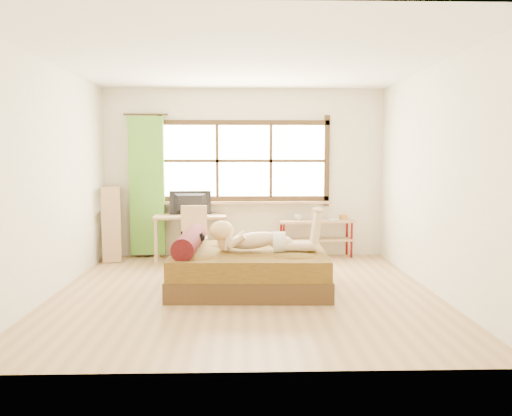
{
  "coord_description": "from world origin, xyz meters",
  "views": [
    {
      "loc": [
        -0.03,
        -5.85,
        1.61
      ],
      "look_at": [
        0.14,
        0.2,
        0.99
      ],
      "focal_mm": 35.0,
      "sensor_mm": 36.0,
      "label": 1
    }
  ],
  "objects_px": {
    "kitten": "(191,240)",
    "bookshelf": "(111,223)",
    "chair": "(194,232)",
    "woman": "(262,228)",
    "pipe_shelf": "(317,230)",
    "desk": "(190,221)",
    "bed": "(246,268)"
  },
  "relations": [
    {
      "from": "kitten",
      "to": "bookshelf",
      "type": "bearing_deg",
      "value": 132.7
    },
    {
      "from": "chair",
      "to": "bookshelf",
      "type": "relative_size",
      "value": 0.77
    },
    {
      "from": "woman",
      "to": "pipe_shelf",
      "type": "height_order",
      "value": "woman"
    },
    {
      "from": "kitten",
      "to": "chair",
      "type": "distance_m",
      "value": 1.3
    },
    {
      "from": "pipe_shelf",
      "to": "chair",
      "type": "bearing_deg",
      "value": -171.76
    },
    {
      "from": "woman",
      "to": "chair",
      "type": "xyz_separation_m",
      "value": [
        -0.96,
        1.44,
        -0.26
      ]
    },
    {
      "from": "kitten",
      "to": "pipe_shelf",
      "type": "relative_size",
      "value": 0.23
    },
    {
      "from": "pipe_shelf",
      "to": "desk",
      "type": "bearing_deg",
      "value": 177.4
    },
    {
      "from": "kitten",
      "to": "desk",
      "type": "relative_size",
      "value": 0.24
    },
    {
      "from": "kitten",
      "to": "bed",
      "type": "bearing_deg",
      "value": -6.48
    },
    {
      "from": "woman",
      "to": "kitten",
      "type": "distance_m",
      "value": 0.9
    },
    {
      "from": "chair",
      "to": "bookshelf",
      "type": "distance_m",
      "value": 1.37
    },
    {
      "from": "woman",
      "to": "desk",
      "type": "bearing_deg",
      "value": 122.13
    },
    {
      "from": "bookshelf",
      "to": "woman",
      "type": "bearing_deg",
      "value": -52.44
    },
    {
      "from": "pipe_shelf",
      "to": "bookshelf",
      "type": "xyz_separation_m",
      "value": [
        -3.25,
        -0.15,
        0.14
      ]
    },
    {
      "from": "bookshelf",
      "to": "desk",
      "type": "bearing_deg",
      "value": -13.19
    },
    {
      "from": "desk",
      "to": "chair",
      "type": "xyz_separation_m",
      "value": [
        0.09,
        -0.37,
        -0.12
      ]
    },
    {
      "from": "bed",
      "to": "pipe_shelf",
      "type": "bearing_deg",
      "value": 60.14
    },
    {
      "from": "kitten",
      "to": "desk",
      "type": "xyz_separation_m",
      "value": [
        -0.19,
        1.66,
        0.03
      ]
    },
    {
      "from": "bookshelf",
      "to": "kitten",
      "type": "bearing_deg",
      "value": -63.57
    },
    {
      "from": "chair",
      "to": "woman",
      "type": "bearing_deg",
      "value": -59.89
    },
    {
      "from": "desk",
      "to": "chair",
      "type": "bearing_deg",
      "value": -79.23
    },
    {
      "from": "pipe_shelf",
      "to": "bed",
      "type": "bearing_deg",
      "value": -127.73
    },
    {
      "from": "chair",
      "to": "bookshelf",
      "type": "bearing_deg",
      "value": 161.82
    },
    {
      "from": "bed",
      "to": "kitten",
      "type": "relative_size",
      "value": 6.83
    },
    {
      "from": "kitten",
      "to": "desk",
      "type": "height_order",
      "value": "desk"
    },
    {
      "from": "pipe_shelf",
      "to": "kitten",
      "type": "bearing_deg",
      "value": -141.85
    },
    {
      "from": "pipe_shelf",
      "to": "woman",
      "type": "bearing_deg",
      "value": -122.58
    },
    {
      "from": "desk",
      "to": "pipe_shelf",
      "type": "relative_size",
      "value": 0.94
    },
    {
      "from": "desk",
      "to": "pipe_shelf",
      "type": "height_order",
      "value": "desk"
    },
    {
      "from": "bed",
      "to": "desk",
      "type": "height_order",
      "value": "bed"
    },
    {
      "from": "kitten",
      "to": "bookshelf",
      "type": "relative_size",
      "value": 0.25
    }
  ]
}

